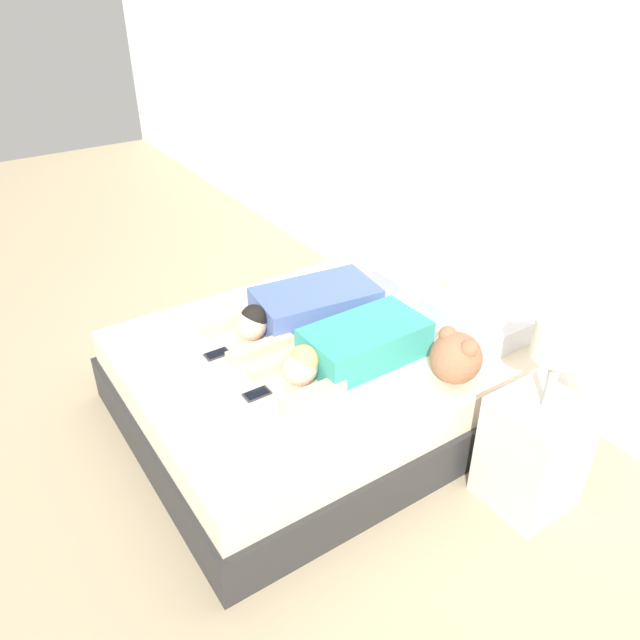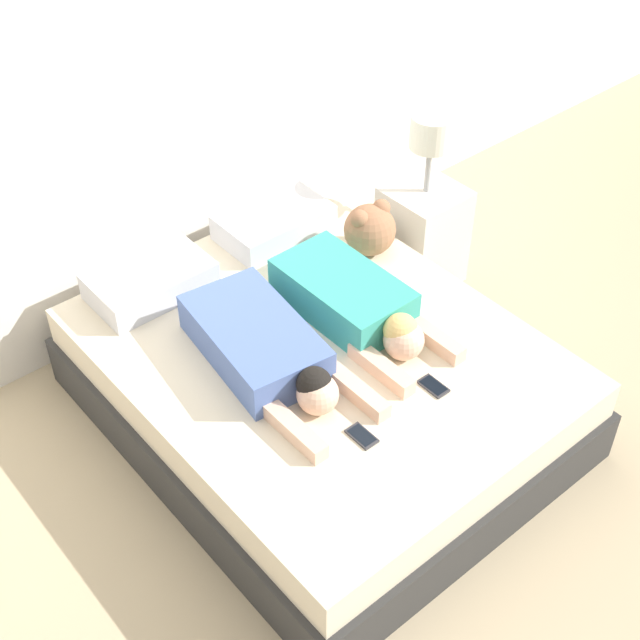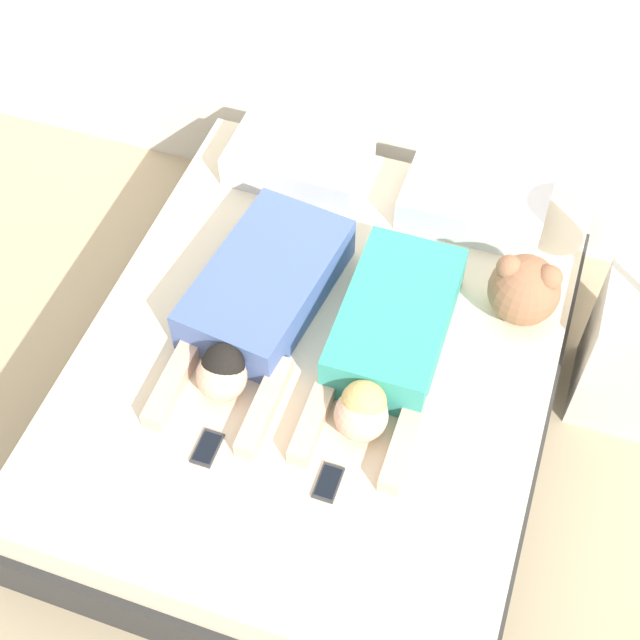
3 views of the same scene
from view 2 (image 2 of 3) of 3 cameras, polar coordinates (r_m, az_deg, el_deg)
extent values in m
plane|color=tan|center=(4.20, 0.00, -6.16)|extent=(12.00, 12.00, 0.00)
cube|color=white|center=(4.22, -10.70, 15.38)|extent=(12.00, 0.06, 2.60)
cube|color=#2D2D2D|center=(4.11, 0.00, -4.92)|extent=(1.67, 2.04, 0.26)
cube|color=beige|center=(3.95, 0.00, -2.66)|extent=(1.61, 1.98, 0.19)
cube|color=silver|center=(4.19, -10.82, 2.48)|extent=(0.55, 0.34, 0.13)
cube|color=silver|center=(4.50, -2.96, 6.25)|extent=(0.55, 0.34, 0.13)
cube|color=#4C66A5|center=(3.79, -4.22, -1.25)|extent=(0.47, 0.72, 0.18)
sphere|color=beige|center=(3.55, -0.15, -4.76)|extent=(0.17, 0.17, 0.17)
sphere|color=black|center=(3.54, -0.38, -4.14)|extent=(0.15, 0.15, 0.15)
cube|color=beige|center=(3.50, -1.84, -6.90)|extent=(0.07, 0.37, 0.07)
cube|color=beige|center=(3.65, 2.18, -4.43)|extent=(0.07, 0.37, 0.07)
cube|color=teal|center=(4.00, 1.45, 1.71)|extent=(0.36, 0.63, 0.19)
sphere|color=beige|center=(3.80, 5.38, -1.28)|extent=(0.18, 0.18, 0.18)
sphere|color=#D8B266|center=(3.78, 5.18, -0.66)|extent=(0.15, 0.15, 0.15)
cube|color=beige|center=(3.74, 3.93, -3.09)|extent=(0.07, 0.35, 0.07)
cube|color=beige|center=(3.90, 7.16, -1.08)|extent=(0.07, 0.35, 0.07)
cube|color=#2D2D33|center=(3.52, 2.69, -7.43)|extent=(0.07, 0.13, 0.01)
cube|color=black|center=(3.51, 2.69, -7.37)|extent=(0.06, 0.11, 0.00)
cube|color=#2D2D33|center=(3.73, 7.26, -4.23)|extent=(0.07, 0.13, 0.01)
cube|color=black|center=(3.72, 7.27, -4.17)|extent=(0.06, 0.11, 0.00)
sphere|color=#996647|center=(4.34, 3.21, 5.78)|extent=(0.26, 0.26, 0.26)
sphere|color=#996647|center=(4.25, 2.55, 6.48)|extent=(0.09, 0.09, 0.09)
sphere|color=#996647|center=(4.33, 3.94, 7.16)|extent=(0.09, 0.09, 0.09)
cube|color=beige|center=(4.83, 6.55, 5.40)|extent=(0.37, 0.37, 0.57)
cylinder|color=#999999|center=(4.60, 6.94, 9.57)|extent=(0.03, 0.03, 0.26)
cylinder|color=silver|center=(4.50, 7.16, 11.88)|extent=(0.22, 0.22, 0.17)
camera|label=1|loc=(4.27, 43.87, 20.44)|focal=35.00mm
camera|label=3|loc=(2.46, 45.88, 29.39)|focal=50.00mm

